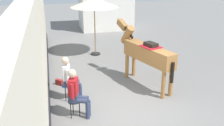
# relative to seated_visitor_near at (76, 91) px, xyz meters

# --- Properties ---
(ground_plane) EXTENTS (40.00, 40.00, 0.00)m
(ground_plane) POSITION_rel_seated_visitor_near_xyz_m (1.66, 2.93, -0.78)
(ground_plane) COLOR slate
(pub_facade_wall) EXTENTS (0.34, 14.00, 3.40)m
(pub_facade_wall) POSITION_rel_seated_visitor_near_xyz_m (-0.89, 1.43, 0.76)
(pub_facade_wall) COLOR beige
(pub_facade_wall) RESTS_ON ground_plane
(distant_cottage) EXTENTS (3.40, 2.60, 3.50)m
(distant_cottage) POSITION_rel_seated_visitor_near_xyz_m (3.06, 10.48, 1.02)
(distant_cottage) COLOR silver
(distant_cottage) RESTS_ON ground_plane
(seated_visitor_near) EXTENTS (0.61, 0.49, 1.39)m
(seated_visitor_near) POSITION_rel_seated_visitor_near_xyz_m (0.00, 0.00, 0.00)
(seated_visitor_near) COLOR black
(seated_visitor_near) RESTS_ON ground_plane
(seated_visitor_far) EXTENTS (0.61, 0.49, 1.39)m
(seated_visitor_far) POSITION_rel_seated_visitor_near_xyz_m (-0.10, 1.05, 0.00)
(seated_visitor_far) COLOR #194C99
(seated_visitor_far) RESTS_ON ground_plane
(saddled_horse_center) EXTENTS (1.22, 2.88, 2.06)m
(saddled_horse_center) POSITION_rel_seated_visitor_near_xyz_m (2.51, 1.53, 0.38)
(saddled_horse_center) COLOR #9E6B38
(saddled_horse_center) RESTS_ON ground_plane
(cafe_parasol) EXTENTS (2.10, 2.10, 2.58)m
(cafe_parasol) POSITION_rel_seated_visitor_near_xyz_m (1.43, 5.19, 1.59)
(cafe_parasol) COLOR black
(cafe_parasol) RESTS_ON ground_plane
(satchel_bag) EXTENTS (0.29, 0.28, 0.20)m
(satchel_bag) POSITION_rel_seated_visitor_near_xyz_m (-0.36, 2.17, -0.68)
(satchel_bag) COLOR maroon
(satchel_bag) RESTS_ON ground_plane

